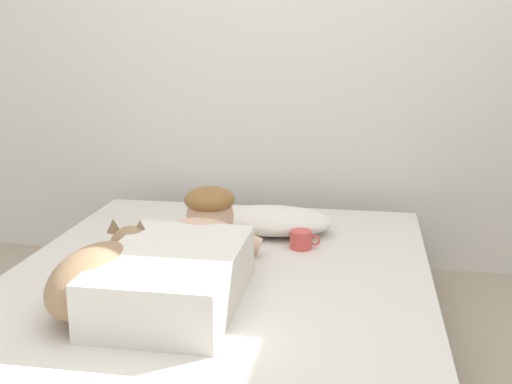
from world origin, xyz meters
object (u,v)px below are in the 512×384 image
(coffee_cup, at_px, (301,240))
(cell_phone, at_px, (135,280))
(bed, at_px, (215,324))
(person_lying, at_px, (185,259))
(dog, at_px, (101,274))
(pillow, at_px, (273,220))

(coffee_cup, relative_size, cell_phone, 0.89)
(bed, bearing_deg, person_lying, -131.95)
(dog, bearing_deg, coffee_cup, 48.11)
(cell_phone, bearing_deg, dog, -100.53)
(bed, relative_size, cell_phone, 14.58)
(person_lying, height_order, cell_phone, person_lying)
(dog, height_order, coffee_cup, dog)
(bed, height_order, dog, dog)
(dog, height_order, cell_phone, dog)
(bed, distance_m, dog, 0.50)
(bed, relative_size, dog, 3.55)
(bed, distance_m, pillow, 0.63)
(pillow, relative_size, coffee_cup, 4.16)
(coffee_cup, xyz_separation_m, cell_phone, (-0.55, -0.45, -0.03))
(pillow, height_order, person_lying, person_lying)
(pillow, bearing_deg, dog, -117.51)
(pillow, xyz_separation_m, cell_phone, (-0.40, -0.64, -0.05))
(person_lying, bearing_deg, cell_phone, 174.35)
(pillow, xyz_separation_m, person_lying, (-0.21, -0.66, 0.05))
(person_lying, xyz_separation_m, dog, (-0.23, -0.18, -0.00))
(person_lying, bearing_deg, bed, 48.05)
(person_lying, relative_size, coffee_cup, 7.36)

